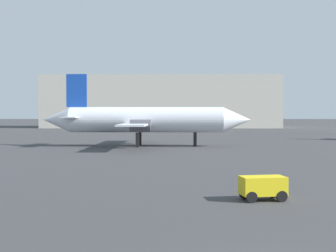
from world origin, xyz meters
name	(u,v)px	position (x,y,z in m)	size (l,w,h in m)	color
airplane_on_taxiway	(145,120)	(-7.18, 52.02, 3.70)	(29.01, 22.57, 10.06)	silver
baggage_cart	(263,186)	(1.69, 12.51, 0.76)	(2.59, 1.74, 1.30)	gold
terminal_building	(161,102)	(-6.98, 131.65, 7.85)	(70.83, 19.06, 15.70)	beige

